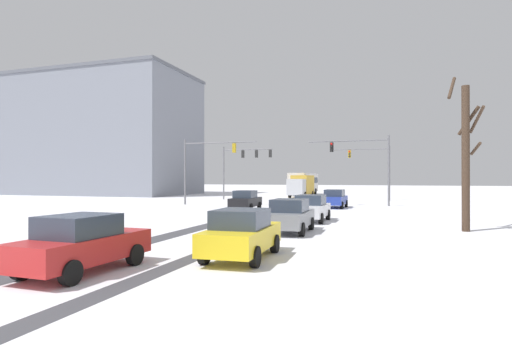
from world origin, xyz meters
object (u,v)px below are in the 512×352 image
traffic_signal_far_left (243,160)px  bus_oncoming (304,182)px  bare_tree_sidewalk_mid (466,153)px  car_red_sixth (82,243)px  car_yellow_cab_fifth (242,234)px  office_building_far_left_block (101,136)px  car_blue_lead (335,199)px  car_white_third (311,208)px  car_black_second (246,200)px  box_truck_delivery (301,185)px  traffic_signal_near_right (365,158)px  traffic_signal_near_left (205,159)px  traffic_signal_far_right (373,163)px  car_grey_fourth (290,216)px

traffic_signal_far_left → bus_oncoming: traffic_signal_far_left is taller
bare_tree_sidewalk_mid → car_red_sixth: bearing=-131.6°
car_yellow_cab_fifth → bare_tree_sidewalk_mid: bare_tree_sidewalk_mid is taller
office_building_far_left_block → car_blue_lead: bearing=-25.8°
traffic_signal_far_left → car_white_third: (12.50, -22.16, -3.98)m
traffic_signal_far_left → car_black_second: 16.67m
box_truck_delivery → office_building_far_left_block: (-33.93, 1.08, 8.01)m
car_black_second → car_white_third: same height
traffic_signal_near_right → traffic_signal_near_left: (-15.18, -1.95, 0.01)m
car_black_second → bus_oncoming: bearing=92.9°
traffic_signal_far_right → car_yellow_cab_fifth: (-2.58, -38.24, -3.65)m
traffic_signal_near_left → traffic_signal_far_right: size_ratio=1.13×
traffic_signal_far_right → box_truck_delivery: (-9.66, 4.58, -2.83)m
car_blue_lead → car_black_second: 8.28m
traffic_signal_far_left → car_yellow_cab_fifth: traffic_signal_far_left is taller
bus_oncoming → bare_tree_sidewalk_mid: (16.55, -40.79, 1.92)m
traffic_signal_near_left → box_truck_delivery: bearing=72.6°
car_grey_fourth → bare_tree_sidewalk_mid: (8.19, 3.14, 3.09)m
car_yellow_cab_fifth → bare_tree_sidewalk_mid: 13.25m
car_grey_fourth → bus_oncoming: (-8.36, 43.94, 1.18)m
traffic_signal_near_left → bare_tree_sidewalk_mid: (21.04, -14.42, -0.61)m
bus_oncoming → traffic_signal_near_left: bearing=-99.7°
traffic_signal_near_right → car_yellow_cab_fifth: bearing=-95.1°
car_white_third → traffic_signal_near_left: bearing=136.6°
office_building_far_left_block → car_red_sixth: bearing=-51.6°
traffic_signal_near_left → box_truck_delivery: size_ratio=1.01×
car_yellow_cab_fifth → bus_oncoming: size_ratio=0.38×
box_truck_delivery → traffic_signal_far_right: bearing=-25.3°
traffic_signal_near_right → car_blue_lead: traffic_signal_near_right is taller
car_white_third → car_yellow_cab_fifth: (-0.03, -12.18, 0.00)m
car_white_third → bare_tree_sidewalk_mid: bearing=-15.3°
car_grey_fourth → box_truck_delivery: bearing=101.1°
bare_tree_sidewalk_mid → car_yellow_cab_fifth: bearing=-129.5°
car_blue_lead → car_black_second: same height
car_red_sixth → box_truck_delivery: (-3.53, 46.12, 0.82)m
car_red_sixth → bus_oncoming: size_ratio=0.38×
traffic_signal_far_right → car_grey_fourth: traffic_signal_far_right is taller
traffic_signal_near_right → car_black_second: 12.11m
traffic_signal_near_left → car_black_second: size_ratio=1.81×
traffic_signal_near_left → office_building_far_left_block: size_ratio=0.25×
traffic_signal_near_right → car_white_third: bearing=-99.3°
traffic_signal_near_right → car_red_sixth: (-5.89, -29.62, -3.69)m
car_grey_fourth → bare_tree_sidewalk_mid: bare_tree_sidewalk_mid is taller
traffic_signal_far_right → bus_oncoming: 16.80m
car_yellow_cab_fifth → box_truck_delivery: bearing=99.4°
traffic_signal_near_right → car_blue_lead: bearing=-138.5°
car_black_second → traffic_signal_far_right: bearing=63.9°
car_yellow_cab_fifth → car_grey_fourth: bearing=90.0°
car_yellow_cab_fifth → car_red_sixth: same height
car_black_second → office_building_far_left_block: size_ratio=0.14×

